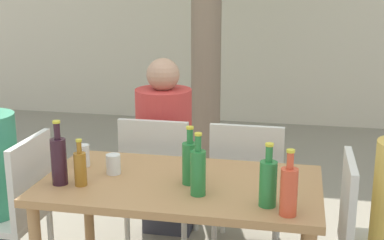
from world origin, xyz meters
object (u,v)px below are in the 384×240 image
object	(u,v)px
patio_chair_2	(159,175)
green_bottle_4	(198,171)
patio_chair_1	(369,237)
patio_chair_0	(15,205)
drinking_glass_0	(113,164)
dining_table_front	(180,197)
wine_bottle_3	(59,160)
green_bottle_2	(190,162)
person_seated_2	(167,155)
drinking_glass_1	(84,156)
green_bottle_0	(268,182)
patio_chair_3	(247,181)
amber_bottle_1	(80,168)
soda_bottle_5	(289,190)

from	to	relation	value
patio_chair_2	green_bottle_4	bearing A→B (deg)	117.82
green_bottle_4	patio_chair_1	bearing A→B (deg)	10.49
patio_chair_1	patio_chair_2	size ratio (longest dim) A/B	1.00
patio_chair_0	drinking_glass_0	bearing A→B (deg)	94.15
dining_table_front	wine_bottle_3	xyz separation A→B (m)	(-0.59, -0.15, 0.21)
green_bottle_2	drinking_glass_0	xyz separation A→B (m)	(-0.43, 0.06, -0.06)
dining_table_front	person_seated_2	bearing A→B (deg)	108.63
patio_chair_2	drinking_glass_1	bearing A→B (deg)	60.01
green_bottle_4	patio_chair_2	bearing A→B (deg)	117.82
green_bottle_2	green_bottle_4	size ratio (longest dim) A/B	0.97
patio_chair_1	green_bottle_4	world-z (taller)	green_bottle_4
green_bottle_0	patio_chair_0	bearing A→B (deg)	171.26
green_bottle_0	wine_bottle_3	world-z (taller)	wine_bottle_3
patio_chair_1	patio_chair_3	bearing A→B (deg)	46.73
patio_chair_3	green_bottle_0	xyz separation A→B (m)	(0.17, -0.84, 0.33)
person_seated_2	drinking_glass_0	distance (m)	0.84
patio_chair_2	drinking_glass_0	bearing A→B (deg)	81.35
patio_chair_3	amber_bottle_1	world-z (taller)	amber_bottle_1
green_bottle_0	green_bottle_2	xyz separation A→B (m)	(-0.40, 0.20, 0.00)
person_seated_2	drinking_glass_0	xyz separation A→B (m)	(-0.09, -0.81, 0.21)
patio_chair_1	amber_bottle_1	xyz separation A→B (m)	(-1.43, -0.15, 0.31)
dining_table_front	patio_chair_3	size ratio (longest dim) A/B	1.60
patio_chair_0	patio_chair_2	size ratio (longest dim) A/B	1.00
patio_chair_1	patio_chair_2	world-z (taller)	same
patio_chair_0	amber_bottle_1	size ratio (longest dim) A/B	3.69
patio_chair_1	patio_chair_3	distance (m)	0.91
patio_chair_0	patio_chair_3	size ratio (longest dim) A/B	1.00
wine_bottle_3	soda_bottle_5	size ratio (longest dim) A/B	1.10
green_bottle_2	patio_chair_0	bearing A→B (deg)	179.01
amber_bottle_1	drinking_glass_1	distance (m)	0.29
drinking_glass_0	drinking_glass_1	xyz separation A→B (m)	(-0.20, 0.08, 0.01)
amber_bottle_1	green_bottle_4	distance (m)	0.60
patio_chair_3	dining_table_front	bearing A→B (deg)	65.30
green_bottle_0	amber_bottle_1	size ratio (longest dim) A/B	1.23
amber_bottle_1	patio_chair_1	bearing A→B (deg)	6.05
soda_bottle_5	drinking_glass_0	distance (m)	0.99
patio_chair_1	green_bottle_4	size ratio (longest dim) A/B	2.89
patio_chair_1	patio_chair_0	bearing A→B (deg)	90.00
soda_bottle_5	drinking_glass_0	world-z (taller)	soda_bottle_5
dining_table_front	patio_chair_2	distance (m)	0.70
green_bottle_0	dining_table_front	bearing A→B (deg)	154.76
person_seated_2	green_bottle_4	size ratio (longest dim) A/B	4.00
wine_bottle_3	green_bottle_4	distance (m)	0.71
person_seated_2	green_bottle_2	xyz separation A→B (m)	(0.34, -0.87, 0.27)
green_bottle_0	green_bottle_2	bearing A→B (deg)	153.81
patio_chair_2	soda_bottle_5	bearing A→B (deg)	132.43
patio_chair_0	soda_bottle_5	distance (m)	1.57
patio_chair_0	patio_chair_3	world-z (taller)	same
green_bottle_0	green_bottle_2	world-z (taller)	green_bottle_2
person_seated_2	drinking_glass_0	size ratio (longest dim) A/B	11.66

